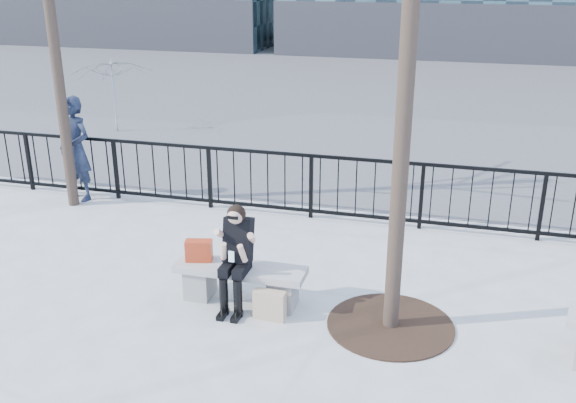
# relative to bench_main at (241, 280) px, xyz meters

# --- Properties ---
(ground) EXTENTS (120.00, 120.00, 0.00)m
(ground) POSITION_rel_bench_main_xyz_m (0.00, 0.00, -0.30)
(ground) COLOR #999A95
(ground) RESTS_ON ground
(street_surface) EXTENTS (60.00, 23.00, 0.01)m
(street_surface) POSITION_rel_bench_main_xyz_m (0.00, 15.00, -0.30)
(street_surface) COLOR #474747
(street_surface) RESTS_ON ground
(railing) EXTENTS (14.00, 0.06, 1.10)m
(railing) POSITION_rel_bench_main_xyz_m (0.00, 3.00, 0.25)
(railing) COLOR black
(railing) RESTS_ON ground
(tree_grate) EXTENTS (1.50, 1.50, 0.02)m
(tree_grate) POSITION_rel_bench_main_xyz_m (1.90, -0.10, -0.29)
(tree_grate) COLOR black
(tree_grate) RESTS_ON ground
(bench_main) EXTENTS (1.65, 0.46, 0.49)m
(bench_main) POSITION_rel_bench_main_xyz_m (0.00, 0.00, 0.00)
(bench_main) COLOR slate
(bench_main) RESTS_ON ground
(seated_woman) EXTENTS (0.50, 0.64, 1.34)m
(seated_woman) POSITION_rel_bench_main_xyz_m (0.00, -0.16, 0.37)
(seated_woman) COLOR black
(seated_woman) RESTS_ON ground
(handbag) EXTENTS (0.36, 0.23, 0.27)m
(handbag) POSITION_rel_bench_main_xyz_m (-0.55, 0.02, 0.33)
(handbag) COLOR #AF3315
(handbag) RESTS_ON bench_main
(shopping_bag) EXTENTS (0.39, 0.16, 0.37)m
(shopping_bag) POSITION_rel_bench_main_xyz_m (0.47, -0.31, -0.12)
(shopping_bag) COLOR beige
(shopping_bag) RESTS_ON ground
(standing_man) EXTENTS (0.78, 0.61, 1.87)m
(standing_man) POSITION_rel_bench_main_xyz_m (-4.04, 2.80, 0.63)
(standing_man) COLOR black
(standing_man) RESTS_ON ground
(vendor_umbrella) EXTENTS (2.62, 2.64, 1.82)m
(vendor_umbrella) POSITION_rel_bench_main_xyz_m (-5.86, 7.36, 0.61)
(vendor_umbrella) COLOR gold
(vendor_umbrella) RESTS_ON ground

